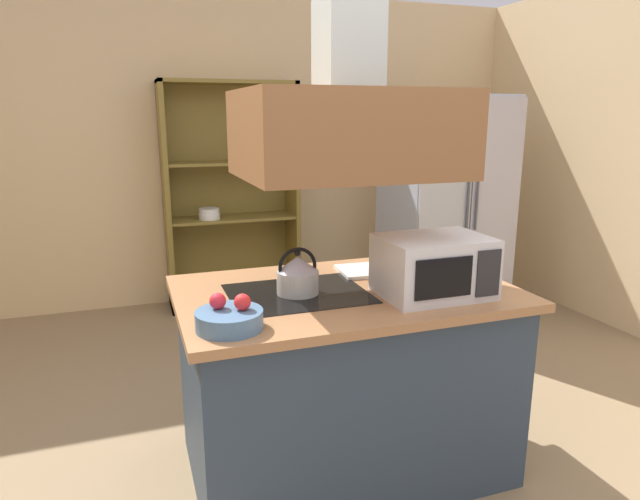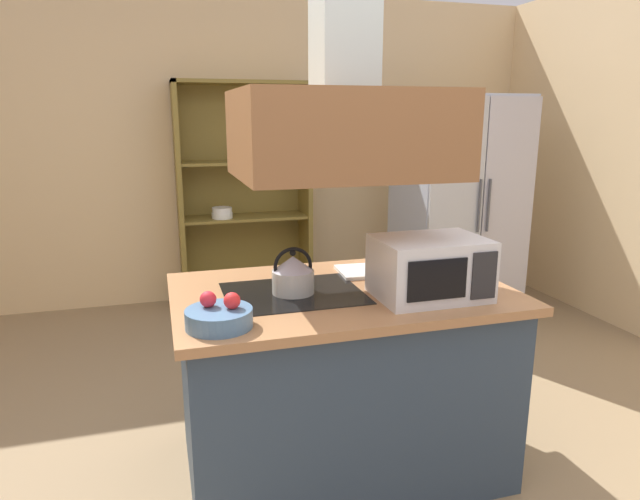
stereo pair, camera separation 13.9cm
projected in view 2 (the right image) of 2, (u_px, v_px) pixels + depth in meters
ground_plane at (305, 492)px, 2.53m from camera, size 7.80×7.80×0.00m
wall_back at (218, 151)px, 5.00m from camera, size 6.00×0.12×2.70m
kitchen_island at (341, 379)px, 2.62m from camera, size 1.51×0.96×0.90m
range_hood at (344, 104)px, 2.32m from camera, size 0.90×0.70×1.29m
refrigerator at (457, 209)px, 4.56m from camera, size 0.90×0.77×1.82m
dish_cabinet at (244, 207)px, 4.97m from camera, size 1.15×0.40×1.95m
kettle at (293, 274)px, 2.43m from camera, size 0.19×0.19×0.21m
cutting_board at (373, 271)px, 2.78m from camera, size 0.36×0.26×0.02m
microwave at (430, 268)px, 2.38m from camera, size 0.46×0.35×0.26m
fruit_bowl at (219, 316)px, 2.06m from camera, size 0.25×0.25×0.13m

